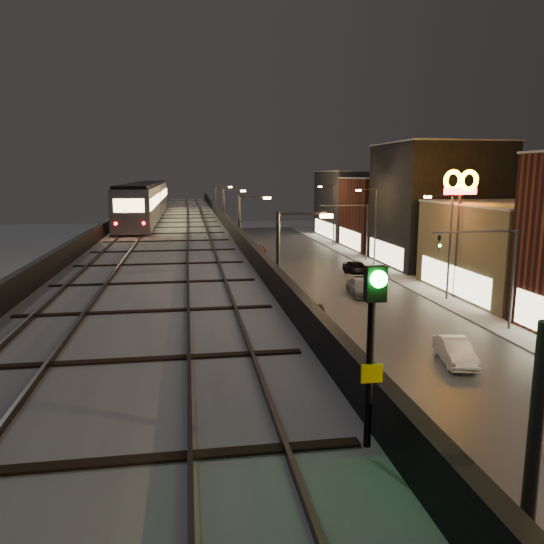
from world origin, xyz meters
TOP-DOWN VIEW (x-y plane):
  - road_surface at (7.50, 35.00)m, footprint 17.00×120.00m
  - sidewalk_right at (17.50, 35.00)m, footprint 4.00×120.00m
  - under_viaduct_pavement at (-6.00, 35.00)m, footprint 11.00×120.00m
  - elevated_viaduct at (-6.00, 31.84)m, footprint 9.00×100.00m
  - viaduct_trackbed at (-6.01, 31.97)m, footprint 8.40×100.00m
  - viaduct_parapet_streetside at (-1.65, 32.00)m, footprint 0.30×100.00m
  - viaduct_parapet_far at (-10.35, 32.00)m, footprint 0.30×100.00m
  - building_c at (23.99, 32.00)m, footprint 12.20×15.20m
  - building_d at (23.99, 48.00)m, footprint 12.20×13.20m
  - building_e at (23.99, 62.00)m, footprint 12.20×12.20m
  - building_f at (23.99, 76.00)m, footprint 12.20×16.20m
  - streetlight_left_1 at (-0.43, 13.00)m, footprint 2.57×0.28m
  - streetlight_left_2 at (-0.43, 31.00)m, footprint 2.57×0.28m
  - streetlight_right_2 at (16.73, 31.00)m, footprint 2.56×0.28m
  - streetlight_left_3 at (-0.43, 49.00)m, footprint 2.57×0.28m
  - streetlight_right_3 at (16.73, 49.00)m, footprint 2.56×0.28m
  - streetlight_left_4 at (-0.43, 67.00)m, footprint 2.57×0.28m
  - streetlight_right_4 at (16.73, 67.00)m, footprint 2.56×0.28m
  - traffic_light_rig_a at (15.84, 22.00)m, footprint 6.10×0.34m
  - traffic_light_rig_b at (15.84, 52.00)m, footprint 6.10×0.34m
  - subway_train at (-8.50, 42.34)m, footprint 2.70×32.51m
  - rail_signal at (-2.10, -3.27)m, footprint 0.32×0.41m
  - car_taxi at (1.93, 2.99)m, footprint 2.28×4.66m
  - car_near_white at (4.09, 26.61)m, footprint 1.40×3.83m
  - car_mid_dark at (4.07, 57.88)m, footprint 3.26×5.39m
  - car_far_white at (3.21, 78.78)m, footprint 2.62×3.96m
  - car_onc_silver at (10.07, 16.46)m, footprint 2.31×4.50m
  - car_onc_white at (10.32, 33.81)m, footprint 2.35×5.00m
  - car_onc_red at (12.94, 43.06)m, footprint 2.31×4.58m
  - sign_mcdonalds at (18.00, 31.65)m, footprint 3.27×0.65m

SIDE VIEW (x-z plane):
  - road_surface at x=7.50m, z-range 0.00..0.06m
  - under_viaduct_pavement at x=-6.00m, z-range 0.00..0.06m
  - sidewalk_right at x=17.50m, z-range 0.00..0.14m
  - car_near_white at x=4.09m, z-range 0.00..1.25m
  - car_far_white at x=3.21m, z-range 0.00..1.25m
  - car_onc_white at x=10.32m, z-range 0.00..1.41m
  - car_onc_silver at x=10.07m, z-range 0.00..1.42m
  - car_mid_dark at x=4.07m, z-range 0.00..1.46m
  - car_onc_red at x=12.94m, z-range 0.00..1.50m
  - car_taxi at x=1.93m, z-range 0.00..1.53m
  - building_c at x=23.99m, z-range 0.00..8.16m
  - traffic_light_rig_a at x=15.84m, z-range 1.00..8.00m
  - traffic_light_rig_b at x=15.84m, z-range 1.00..8.00m
  - building_e at x=23.99m, z-range 0.00..10.16m
  - streetlight_left_1 at x=-0.43m, z-range 0.74..9.74m
  - streetlight_left_2 at x=-0.43m, z-range 0.74..9.74m
  - streetlight_right_2 at x=16.73m, z-range 0.74..9.74m
  - streetlight_left_3 at x=-0.43m, z-range 0.74..9.74m
  - streetlight_right_3 at x=16.73m, z-range 0.74..9.74m
  - streetlight_left_4 at x=-0.43m, z-range 0.74..9.74m
  - streetlight_right_4 at x=16.73m, z-range 0.74..9.74m
  - building_f at x=23.99m, z-range 0.00..11.16m
  - elevated_viaduct at x=-6.00m, z-range 2.47..8.77m
  - viaduct_trackbed at x=-6.01m, z-range 6.23..6.55m
  - viaduct_parapet_streetside at x=-1.65m, z-range 6.30..7.40m
  - viaduct_parapet_far at x=-10.35m, z-range 6.30..7.40m
  - building_d at x=23.99m, z-range 0.00..14.16m
  - subway_train at x=-8.50m, z-range 6.61..9.83m
  - rail_signal at x=-2.10m, z-range 7.20..9.95m
  - sign_mcdonalds at x=18.00m, z-range 3.59..14.59m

